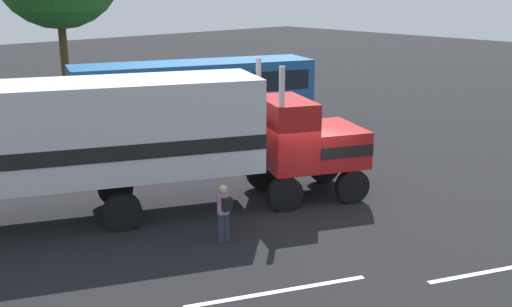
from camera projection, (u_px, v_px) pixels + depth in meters
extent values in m
plane|color=black|center=(303.00, 204.00, 19.22)|extent=(120.00, 120.00, 0.00)
cube|color=silver|center=(278.00, 292.00, 13.75)|extent=(4.09, 1.92, 0.01)
cube|color=silver|center=(504.00, 269.00, 14.84)|extent=(4.10, 1.89, 0.01)
cube|color=#B21919|center=(330.00, 144.00, 19.84)|extent=(2.67, 3.02, 1.20)
cube|color=#B21919|center=(285.00, 133.00, 19.23)|extent=(2.31, 2.86, 2.20)
cube|color=silver|center=(356.00, 142.00, 20.13)|extent=(0.94, 1.94, 1.08)
cube|color=black|center=(330.00, 142.00, 19.83)|extent=(2.69, 3.06, 0.36)
cylinder|color=silver|center=(258.00, 109.00, 19.91)|extent=(0.18, 0.18, 3.40)
cylinder|color=silver|center=(281.00, 123.00, 17.90)|extent=(0.18, 0.18, 3.40)
cube|color=silver|center=(78.00, 131.00, 17.18)|extent=(10.63, 6.72, 2.80)
cube|color=black|center=(80.00, 145.00, 17.30)|extent=(10.65, 6.76, 0.44)
cylinder|color=silver|center=(283.00, 158.00, 20.89)|extent=(1.45, 1.12, 0.64)
cylinder|color=black|center=(324.00, 167.00, 21.25)|extent=(1.13, 0.73, 1.10)
cylinder|color=black|center=(352.00, 186.00, 19.24)|extent=(1.13, 0.73, 1.10)
cylinder|color=black|center=(262.00, 173.00, 20.57)|extent=(1.13, 0.73, 1.10)
cylinder|color=black|center=(285.00, 194.00, 18.55)|extent=(1.13, 0.73, 1.10)
cylinder|color=black|center=(115.00, 188.00, 19.09)|extent=(1.13, 0.73, 1.10)
cylinder|color=black|center=(123.00, 212.00, 17.07)|extent=(1.13, 0.73, 1.10)
cylinder|color=#2D3347|center=(221.00, 228.00, 16.31)|extent=(0.18, 0.18, 0.82)
cylinder|color=#2D3347|center=(226.00, 227.00, 16.39)|extent=(0.18, 0.18, 0.82)
cylinder|color=#A5728C|center=(223.00, 203.00, 16.16)|extent=(0.34, 0.34, 0.58)
sphere|color=tan|center=(223.00, 189.00, 16.05)|extent=(0.23, 0.23, 0.23)
cube|color=black|center=(227.00, 204.00, 15.99)|extent=(0.28, 0.20, 0.36)
cube|color=#1E5999|center=(195.00, 94.00, 27.52)|extent=(11.19, 6.27, 2.90)
cube|color=black|center=(194.00, 81.00, 27.37)|extent=(10.59, 6.07, 0.90)
cylinder|color=black|center=(267.00, 113.00, 30.40)|extent=(1.03, 0.61, 1.00)
cylinder|color=black|center=(286.00, 122.00, 28.39)|extent=(1.03, 0.61, 1.00)
cylinder|color=black|center=(111.00, 126.00, 27.59)|extent=(1.03, 0.61, 1.00)
cylinder|color=black|center=(119.00, 137.00, 25.59)|extent=(1.03, 0.61, 1.00)
cylinder|color=brown|center=(65.00, 60.00, 33.61)|extent=(0.44, 0.44, 5.45)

